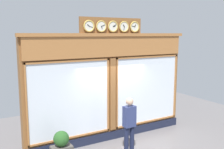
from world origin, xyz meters
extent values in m
cube|color=brown|center=(0.00, -0.15, 1.73)|extent=(5.77, 0.30, 3.45)
cube|color=#191E33|center=(0.00, 0.02, 0.14)|extent=(5.77, 0.08, 0.28)
cube|color=#A56936|center=(0.00, 0.04, 3.13)|extent=(5.65, 0.08, 0.65)
cube|color=#A56936|center=(0.00, 0.02, 3.50)|extent=(5.88, 0.20, 0.10)
cube|color=silver|center=(-1.47, 0.01, 1.55)|extent=(2.53, 0.02, 2.31)
cube|color=#A56936|center=(-1.47, 0.04, 2.73)|extent=(2.63, 0.04, 0.05)
cube|color=#A56936|center=(-1.47, 0.04, 0.37)|extent=(2.63, 0.04, 0.05)
cube|color=#A56936|center=(-2.76, 0.04, 1.55)|extent=(0.05, 0.04, 2.41)
cube|color=#A56936|center=(-0.18, 0.04, 1.55)|extent=(0.05, 0.04, 2.41)
cube|color=silver|center=(1.47, 0.01, 1.55)|extent=(2.53, 0.02, 2.31)
cube|color=#A56936|center=(1.47, 0.04, 2.73)|extent=(2.63, 0.04, 0.05)
cube|color=#A56936|center=(1.47, 0.04, 0.37)|extent=(2.63, 0.04, 0.05)
cube|color=#A56936|center=(2.76, 0.04, 1.55)|extent=(0.05, 0.04, 2.41)
cube|color=#A56936|center=(0.18, 0.04, 1.55)|extent=(0.05, 0.04, 2.41)
cube|color=brown|center=(0.00, 0.03, 1.55)|extent=(0.20, 0.10, 2.41)
cube|color=brown|center=(0.00, -0.02, 3.76)|extent=(2.23, 0.06, 0.56)
cylinder|color=silver|center=(-0.83, 0.06, 3.76)|extent=(0.29, 0.02, 0.29)
torus|color=gold|center=(-0.83, 0.06, 3.76)|extent=(0.37, 0.05, 0.37)
cube|color=black|center=(-0.85, 0.07, 3.80)|extent=(0.05, 0.01, 0.08)
cube|color=black|center=(-0.77, 0.07, 3.78)|extent=(0.12, 0.01, 0.04)
sphere|color=black|center=(-0.83, 0.08, 3.76)|extent=(0.02, 0.02, 0.02)
cylinder|color=silver|center=(-0.42, 0.06, 3.76)|extent=(0.29, 0.02, 0.29)
torus|color=gold|center=(-0.42, 0.06, 3.76)|extent=(0.36, 0.04, 0.36)
cube|color=black|center=(-0.39, 0.07, 3.80)|extent=(0.06, 0.01, 0.08)
cube|color=black|center=(-0.41, 0.07, 3.70)|extent=(0.03, 0.01, 0.13)
sphere|color=black|center=(-0.42, 0.08, 3.76)|extent=(0.02, 0.02, 0.02)
cylinder|color=silver|center=(0.00, 0.06, 3.76)|extent=(0.29, 0.02, 0.29)
torus|color=gold|center=(0.00, 0.06, 3.76)|extent=(0.36, 0.04, 0.36)
cube|color=black|center=(-0.04, 0.07, 3.77)|extent=(0.08, 0.01, 0.03)
cube|color=black|center=(-0.05, 0.07, 3.80)|extent=(0.11, 0.01, 0.07)
sphere|color=black|center=(0.00, 0.08, 3.76)|extent=(0.02, 0.02, 0.02)
cylinder|color=silver|center=(0.42, 0.06, 3.76)|extent=(0.29, 0.02, 0.29)
torus|color=gold|center=(0.42, 0.06, 3.76)|extent=(0.36, 0.04, 0.36)
cube|color=black|center=(0.40, 0.07, 3.73)|extent=(0.04, 0.01, 0.08)
cube|color=black|center=(0.36, 0.07, 3.79)|extent=(0.12, 0.01, 0.05)
sphere|color=black|center=(0.42, 0.08, 3.76)|extent=(0.02, 0.02, 0.02)
cylinder|color=silver|center=(0.83, 0.06, 3.76)|extent=(0.29, 0.02, 0.29)
torus|color=gold|center=(0.83, 0.06, 3.76)|extent=(0.37, 0.05, 0.37)
cube|color=black|center=(0.87, 0.07, 3.79)|extent=(0.08, 0.01, 0.06)
cube|color=black|center=(0.77, 0.07, 3.74)|extent=(0.12, 0.01, 0.05)
sphere|color=black|center=(0.83, 0.08, 3.76)|extent=(0.02, 0.02, 0.02)
cylinder|color=#191E38|center=(0.17, 1.15, 0.41)|extent=(0.14, 0.14, 0.82)
cylinder|color=#191E38|center=(-0.03, 1.14, 0.41)|extent=(0.14, 0.14, 0.82)
cube|color=navy|center=(0.07, 1.14, 1.13)|extent=(0.37, 0.23, 0.62)
sphere|color=tan|center=(0.07, 1.14, 1.58)|extent=(0.22, 0.22, 0.22)
sphere|color=#285623|center=(2.07, 0.85, 0.75)|extent=(0.42, 0.42, 0.42)
camera|label=1|loc=(4.19, 7.24, 3.53)|focal=41.54mm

